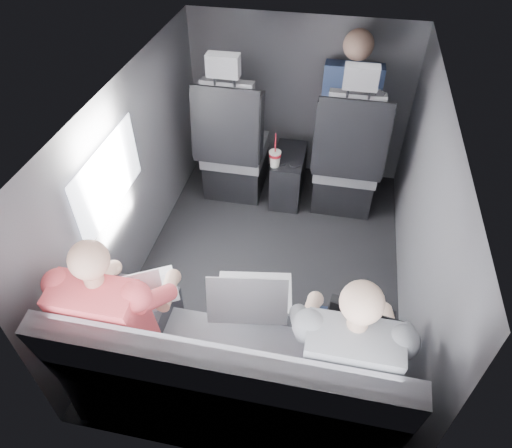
% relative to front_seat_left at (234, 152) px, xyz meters
% --- Properties ---
extents(floor, '(2.60, 2.60, 0.00)m').
position_rel_front_seat_left_xyz_m(floor, '(0.45, -0.84, -0.40)').
color(floor, black).
rests_on(floor, ground).
extents(ceiling, '(2.60, 2.60, 0.00)m').
position_rel_front_seat_left_xyz_m(ceiling, '(0.45, -0.84, 0.95)').
color(ceiling, '#B2B2AD').
rests_on(ceiling, panel_back).
extents(panel_left, '(0.02, 2.60, 1.35)m').
position_rel_front_seat_left_xyz_m(panel_left, '(-0.45, -0.84, 0.27)').
color(panel_left, '#56565B').
rests_on(panel_left, floor).
extents(panel_right, '(0.02, 2.60, 1.35)m').
position_rel_front_seat_left_xyz_m(panel_right, '(1.35, -0.84, 0.27)').
color(panel_right, '#56565B').
rests_on(panel_right, floor).
extents(panel_front, '(1.80, 0.02, 1.35)m').
position_rel_front_seat_left_xyz_m(panel_front, '(0.45, 0.46, 0.27)').
color(panel_front, '#56565B').
rests_on(panel_front, floor).
extents(panel_back, '(1.80, 0.02, 1.35)m').
position_rel_front_seat_left_xyz_m(panel_back, '(0.45, -2.14, 0.27)').
color(panel_back, '#56565B').
rests_on(panel_back, floor).
extents(side_window, '(0.02, 0.75, 0.42)m').
position_rel_front_seat_left_xyz_m(side_window, '(-0.43, -1.14, 0.50)').
color(side_window, white).
rests_on(side_window, panel_left).
extents(seatbelt, '(0.35, 0.11, 0.59)m').
position_rel_front_seat_left_xyz_m(seatbelt, '(0.90, -0.17, 0.40)').
color(seatbelt, black).
rests_on(seatbelt, front_seat_right).
extents(front_seat_left, '(0.52, 0.58, 1.26)m').
position_rel_front_seat_left_xyz_m(front_seat_left, '(0.00, 0.00, 0.00)').
color(front_seat_left, black).
rests_on(front_seat_left, floor).
extents(front_seat_right, '(0.52, 0.58, 1.26)m').
position_rel_front_seat_left_xyz_m(front_seat_right, '(0.90, 0.00, 0.00)').
color(front_seat_right, black).
rests_on(front_seat_right, floor).
extents(center_console, '(0.24, 0.48, 0.41)m').
position_rel_front_seat_left_xyz_m(center_console, '(0.45, 0.04, -0.20)').
color(center_console, black).
rests_on(center_console, floor).
extents(rear_bench, '(1.60, 0.57, 0.92)m').
position_rel_front_seat_left_xyz_m(rear_bench, '(0.45, -1.90, -0.09)').
color(rear_bench, '#5A5A5F').
rests_on(rear_bench, floor).
extents(soda_cup, '(0.09, 0.09, 0.28)m').
position_rel_front_seat_left_xyz_m(soda_cup, '(0.36, -0.13, 0.07)').
color(soda_cup, white).
rests_on(soda_cup, center_console).
extents(laptop_white, '(0.40, 0.45, 0.25)m').
position_rel_front_seat_left_xyz_m(laptop_white, '(-0.08, -1.68, 0.23)').
color(laptop_white, white).
rests_on(laptop_white, passenger_rear_left).
extents(laptop_silver, '(0.42, 0.40, 0.27)m').
position_rel_front_seat_left_xyz_m(laptop_silver, '(0.49, -1.59, 0.24)').
color(laptop_silver, '#ABABB0').
rests_on(laptop_silver, rear_bench).
extents(laptop_black, '(0.36, 0.34, 0.23)m').
position_rel_front_seat_left_xyz_m(laptop_black, '(1.03, -1.66, 0.23)').
color(laptop_black, black).
rests_on(laptop_black, passenger_rear_right).
extents(passenger_rear_left, '(0.47, 0.60, 1.18)m').
position_rel_front_seat_left_xyz_m(passenger_rear_left, '(-0.11, -1.81, 0.21)').
color(passenger_rear_left, '#39393E').
rests_on(passenger_rear_left, rear_bench).
extents(passenger_rear_right, '(0.48, 0.60, 1.18)m').
position_rel_front_seat_left_xyz_m(passenger_rear_right, '(0.97, -1.81, 0.21)').
color(passenger_rear_right, navy).
rests_on(passenger_rear_right, rear_bench).
extents(passenger_front_right, '(0.43, 0.43, 0.91)m').
position_rel_front_seat_left_xyz_m(passenger_front_right, '(0.86, 0.26, 0.36)').
color(passenger_front_right, navy).
rests_on(passenger_front_right, front_seat_right).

